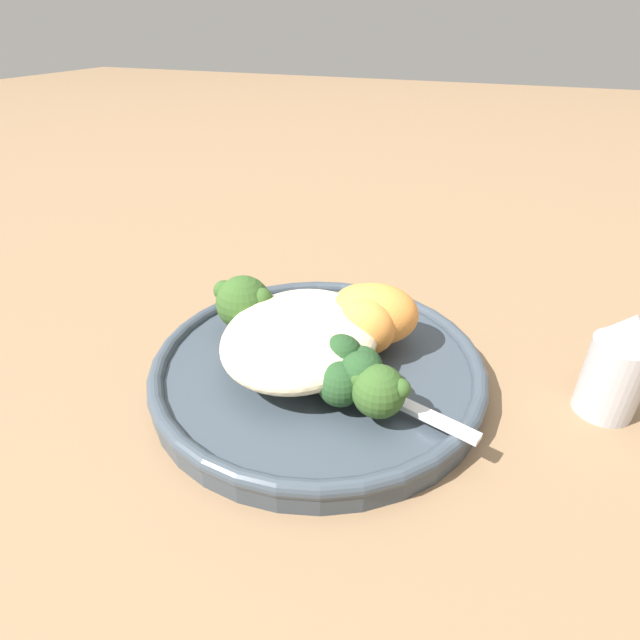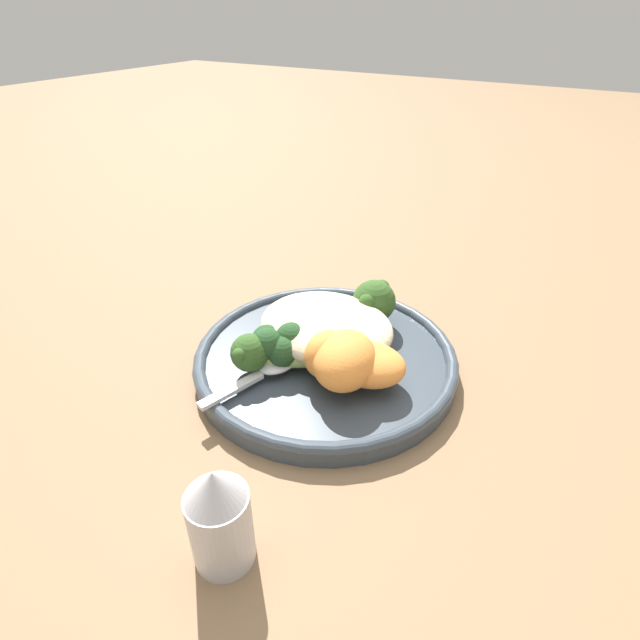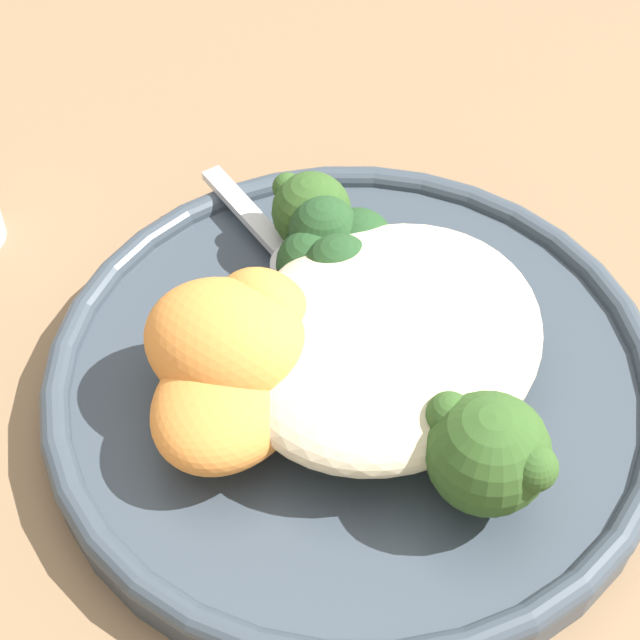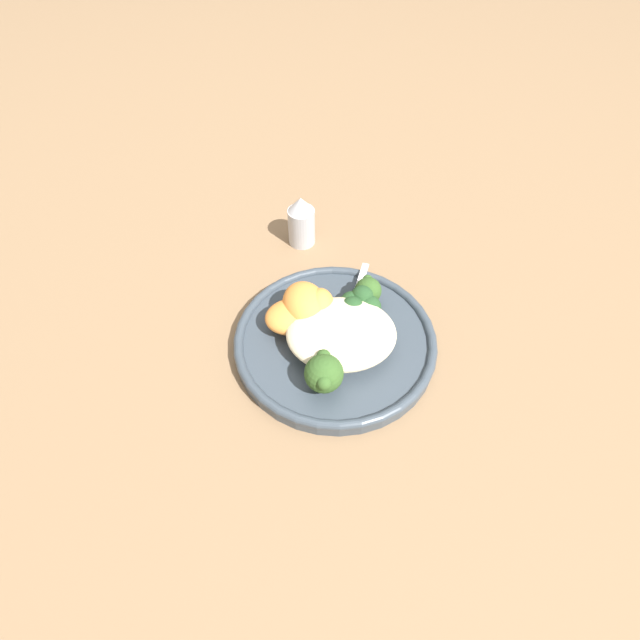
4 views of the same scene
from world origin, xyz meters
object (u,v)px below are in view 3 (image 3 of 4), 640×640
Objects in this scene: broccoli_stalk_2 at (363,316)px; spoon at (295,260)px; broccoli_stalk_1 at (426,338)px; broccoli_stalk_3 at (307,246)px; sweet_potato_chunk_1 at (229,400)px; kale_tuft at (340,255)px; broccoli_stalk_0 at (455,443)px; quinoa_mound at (389,340)px; plate at (359,385)px; sweet_potato_chunk_0 at (264,321)px; sweet_potato_chunk_2 at (230,345)px.

broccoli_stalk_2 reaches higher than spoon.
broccoli_stalk_1 is 0.07m from broccoli_stalk_3.
sweet_potato_chunk_1 is 0.08m from kale_tuft.
broccoli_stalk_0 is 0.10m from kale_tuft.
broccoli_stalk_1 is at bearing -169.22° from spoon.
quinoa_mound is 2.47× the size of kale_tuft.
kale_tuft is 0.52× the size of spoon.
broccoli_stalk_0 reaches higher than broccoli_stalk_1.
broccoli_stalk_1 reaches higher than sweet_potato_chunk_1.
quinoa_mound is 0.06m from broccoli_stalk_3.
kale_tuft reaches higher than sweet_potato_chunk_1.
plate is 0.03m from broccoli_stalk_2.
broccoli_stalk_0 is at bearing -89.39° from sweet_potato_chunk_0.
kale_tuft is at bearing -114.43° from broccoli_stalk_3.
spoon is at bearing 77.45° from broccoli_stalk_2.
quinoa_mound reaches higher than sweet_potato_chunk_1.
quinoa_mound is 1.28× the size of spoon.
broccoli_stalk_3 is 2.21× the size of sweet_potato_chunk_0.
plate is at bearing 124.22° from quinoa_mound.
sweet_potato_chunk_2 reaches higher than sweet_potato_chunk_0.
sweet_potato_chunk_2 reaches higher than broccoli_stalk_2.
spoon is at bearing 75.83° from broccoli_stalk_3.
broccoli_stalk_2 is at bearing -125.42° from kale_tuft.
broccoli_stalk_3 is at bearing 14.45° from sweet_potato_chunk_2.
broccoli_stalk_3 is (0.02, 0.04, -0.00)m from broccoli_stalk_2.
sweet_potato_chunk_1 is at bearing -177.05° from broccoli_stalk_1.
quinoa_mound is 1.94× the size of sweet_potato_chunk_2.
plate is 5.55× the size of sweet_potato_chunk_0.
kale_tuft is at bearing -150.88° from spoon.
spoon is at bearing 102.55° from kale_tuft.
quinoa_mound is at bearing -44.58° from sweet_potato_chunk_2.
broccoli_stalk_0 is 1.26× the size of broccoli_stalk_3.
broccoli_stalk_0 reaches higher than sweet_potato_chunk_0.
sweet_potato_chunk_0 is (-0.02, 0.03, 0.03)m from plate.
spoon is at bearing 19.37° from sweet_potato_chunk_2.
plate is 1.91× the size of quinoa_mound.
plate is 3.18× the size of broccoli_stalk_2.
broccoli_stalk_0 reaches higher than quinoa_mound.
plate is 4.73× the size of kale_tuft.
sweet_potato_chunk_0 is 0.67× the size of sweet_potato_chunk_1.
broccoli_stalk_3 is (0.02, 0.06, -0.00)m from quinoa_mound.
broccoli_stalk_0 is 1.88× the size of sweet_potato_chunk_1.
sweet_potato_chunk_0 is 0.85× the size of kale_tuft.
plate is 0.05m from kale_tuft.
sweet_potato_chunk_1 is (-0.03, -0.01, -0.01)m from sweet_potato_chunk_0.
sweet_potato_chunk_1 is 1.27× the size of kale_tuft.
kale_tuft is at bearing 48.32° from plate.
broccoli_stalk_1 is at bearing -132.12° from broccoli_stalk_3.
spoon is at bearing 72.65° from quinoa_mound.
quinoa_mound is 0.02m from broccoli_stalk_2.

